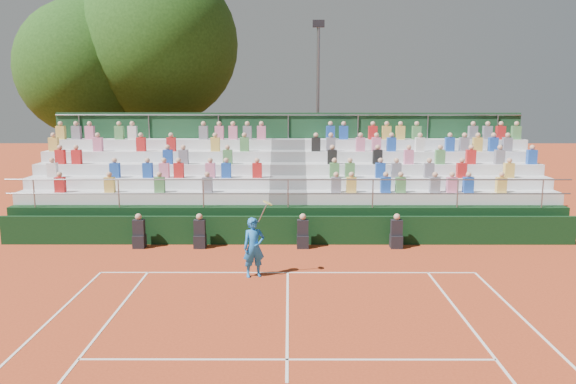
{
  "coord_description": "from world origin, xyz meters",
  "views": [
    {
      "loc": [
        0.04,
        -15.79,
        5.13
      ],
      "look_at": [
        0.0,
        3.5,
        1.8
      ],
      "focal_mm": 35.0,
      "sensor_mm": 36.0,
      "label": 1
    }
  ],
  "objects_px": {
    "tree_east": "(159,45)",
    "floodlight_mast": "(318,95)",
    "tennis_player": "(254,247)",
    "tree_west": "(86,69)"
  },
  "relations": [
    {
      "from": "tennis_player",
      "to": "tree_west",
      "type": "xyz_separation_m",
      "value": [
        -9.28,
        13.48,
        5.6
      ]
    },
    {
      "from": "tennis_player",
      "to": "tree_west",
      "type": "relative_size",
      "value": 0.22
    },
    {
      "from": "tree_east",
      "to": "tennis_player",
      "type": "bearing_deg",
      "value": -67.92
    },
    {
      "from": "tree_west",
      "to": "tennis_player",
      "type": "bearing_deg",
      "value": -55.46
    },
    {
      "from": "tree_west",
      "to": "tree_east",
      "type": "xyz_separation_m",
      "value": [
        3.66,
        0.37,
        1.19
      ]
    },
    {
      "from": "tree_west",
      "to": "floodlight_mast",
      "type": "xyz_separation_m",
      "value": [
        11.77,
        0.5,
        -1.34
      ]
    },
    {
      "from": "tree_east",
      "to": "floodlight_mast",
      "type": "distance_m",
      "value": 8.5
    },
    {
      "from": "tennis_player",
      "to": "tree_east",
      "type": "relative_size",
      "value": 0.19
    },
    {
      "from": "tree_west",
      "to": "tree_east",
      "type": "bearing_deg",
      "value": 5.79
    },
    {
      "from": "floodlight_mast",
      "to": "tree_east",
      "type": "bearing_deg",
      "value": -179.07
    }
  ]
}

